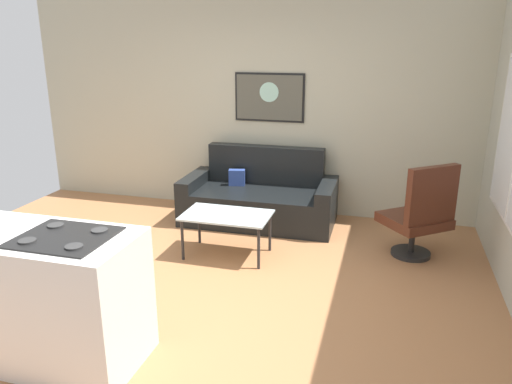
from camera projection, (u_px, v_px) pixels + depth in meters
name	position (u px, v px, depth m)	size (l,w,h in m)	color
ground	(199.00, 295.00, 4.39)	(6.40, 6.40, 0.04)	#A16B42
back_wall	(267.00, 103.00, 6.20)	(6.40, 0.05, 2.80)	#B1AD93
couch	(260.00, 199.00, 6.06)	(1.84, 0.89, 0.88)	black
coffee_table	(227.00, 218.00, 5.05)	(0.89, 0.54, 0.45)	silver
armchair	(420.00, 214.00, 4.95)	(0.80, 0.79, 1.01)	black
kitchen_counter	(41.00, 296.00, 3.40)	(1.40, 0.67, 0.95)	silver
wall_painting	(269.00, 97.00, 6.13)	(0.89, 0.03, 0.60)	black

